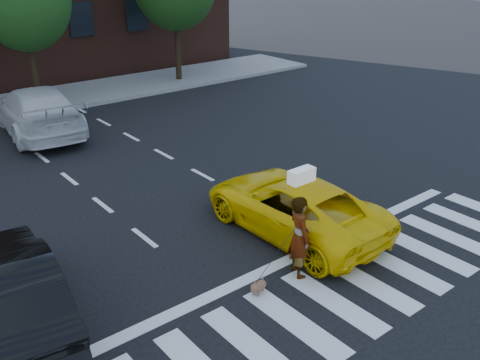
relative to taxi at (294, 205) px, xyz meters
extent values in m
plane|color=black|center=(-1.35, -2.50, -0.66)|extent=(120.00, 120.00, 0.00)
cube|color=silver|center=(-1.35, -2.50, -0.66)|extent=(13.00, 2.40, 0.01)
cube|color=silver|center=(-1.35, -0.90, -0.66)|extent=(12.00, 0.30, 0.01)
cube|color=slate|center=(-1.35, 15.00, -0.59)|extent=(30.00, 4.00, 0.15)
cylinder|color=black|center=(-0.85, 14.50, 1.11)|extent=(0.28, 0.28, 3.55)
cylinder|color=black|center=(6.15, 14.50, 1.26)|extent=(0.28, 0.28, 3.85)
imported|color=yellow|center=(0.00, 0.00, 0.00)|extent=(2.27, 4.81, 1.33)
imported|color=black|center=(-6.35, 0.60, 0.09)|extent=(2.10, 4.72, 1.50)
imported|color=silver|center=(-2.10, 11.02, 0.18)|extent=(2.92, 5.99, 1.68)
imported|color=#999999|center=(-1.22, -1.40, 0.22)|extent=(0.62, 0.75, 1.77)
ellipsoid|color=#876045|center=(-2.29, -1.40, -0.50)|extent=(0.42, 0.33, 0.21)
sphere|color=#876045|center=(-2.45, -1.47, -0.45)|extent=(0.20, 0.20, 0.15)
sphere|color=#876045|center=(-2.51, -1.50, -0.47)|extent=(0.10, 0.10, 0.07)
cylinder|color=#876045|center=(-2.12, -1.33, -0.45)|extent=(0.11, 0.07, 0.09)
sphere|color=#876045|center=(-2.47, -1.43, -0.40)|extent=(0.07, 0.07, 0.05)
sphere|color=#876045|center=(-2.43, -1.52, -0.40)|extent=(0.07, 0.07, 0.05)
cylinder|color=#876045|center=(-2.37, -1.48, -0.61)|extent=(0.05, 0.05, 0.10)
cylinder|color=#876045|center=(-2.41, -1.40, -0.61)|extent=(0.05, 0.05, 0.10)
cylinder|color=#876045|center=(-2.17, -1.40, -0.61)|extent=(0.05, 0.05, 0.10)
cylinder|color=#876045|center=(-2.20, -1.32, -0.61)|extent=(0.05, 0.05, 0.10)
cube|color=white|center=(0.00, -0.20, 0.82)|extent=(0.65, 0.29, 0.32)
camera|label=1|loc=(-8.02, -7.94, 5.59)|focal=40.00mm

